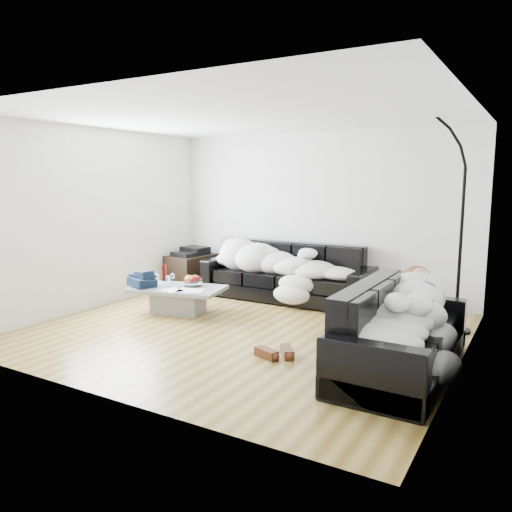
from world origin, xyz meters
The scene contains 24 objects.
ground centered at (0.00, 0.00, 0.00)m, with size 5.00×5.00×0.00m, color olive.
wall_back centered at (0.00, 2.25, 1.30)m, with size 5.00×0.02×2.60m, color silver.
wall_left centered at (-2.50, 0.00, 1.30)m, with size 0.02×4.50×2.60m, color silver.
wall_right centered at (2.50, 0.00, 1.30)m, with size 0.02×4.50×2.60m, color silver.
ceiling centered at (0.00, 0.00, 2.60)m, with size 5.00×5.00×0.00m, color white.
sofa_back centered at (-0.29, 1.73, 0.43)m, with size 2.66×0.92×0.87m, color black.
sofa_right centered at (2.02, -0.35, 0.43)m, with size 2.10×0.90×0.85m, color black.
sleeper_back centered at (-0.29, 1.68, 0.64)m, with size 2.25×0.78×0.45m, color white, non-canonical shape.
sleeper_right centered at (2.02, -0.35, 0.64)m, with size 1.80×0.76×0.44m, color white, non-canonical shape.
teal_cushion centered at (1.96, 0.30, 0.72)m, with size 0.36×0.30×0.20m, color #0D515B.
coffee_table centered at (-1.25, 0.26, 0.18)m, with size 1.26×0.73×0.37m, color #939699.
fruit_bowl centered at (-1.11, 0.43, 0.45)m, with size 0.26×0.26×0.16m, color white.
wine_glass_a centered at (-1.45, 0.39, 0.44)m, with size 0.07×0.07×0.15m, color white.
wine_glass_b centered at (-1.61, 0.24, 0.45)m, with size 0.07×0.07×0.16m, color white.
wine_glass_c centered at (-1.38, 0.21, 0.45)m, with size 0.07×0.07×0.16m, color white.
candle_left centered at (-1.73, 0.50, 0.48)m, with size 0.04×0.04×0.23m, color maroon.
candle_right centered at (-1.66, 0.50, 0.50)m, with size 0.05×0.05×0.26m, color maroon.
newspaper_a centered at (-0.95, 0.16, 0.37)m, with size 0.35×0.27×0.01m, color silver.
newspaper_b centered at (-1.18, 0.06, 0.37)m, with size 0.30×0.22×0.01m, color silver.
navy_jacket centered at (-1.72, 0.03, 0.54)m, with size 0.38×0.32×0.19m, color black, non-canonical shape.
shoes centered at (0.79, -0.64, 0.05)m, with size 0.48×0.35×0.11m, color #472311, non-canonical shape.
av_cabinet centered at (-2.11, 1.71, 0.29)m, with size 0.57×0.83×0.57m, color black.
stereo centered at (-2.11, 1.71, 0.64)m, with size 0.44×0.34×0.13m, color black.
floor_lamp centered at (2.28, 1.29, 1.23)m, with size 0.90×0.36×2.46m, color black, non-canonical shape.
Camera 1 is at (3.15, -5.11, 1.85)m, focal length 35.00 mm.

